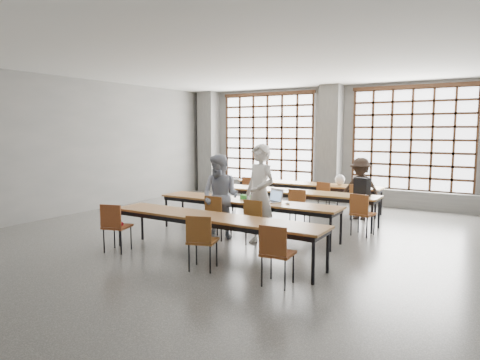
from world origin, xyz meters
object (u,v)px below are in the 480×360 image
Objects in this scene: chair_mid_right at (361,210)px; chair_near_left at (115,223)px; desk_row_d at (213,220)px; chair_near_right at (276,249)px; chair_back_mid at (326,195)px; chair_back_right at (359,198)px; desk_row_c at (246,203)px; plastic_bag at (340,180)px; chair_mid_centre at (299,204)px; backpack at (362,187)px; chair_front_right at (256,218)px; laptop_back at (358,184)px; phone at (251,201)px; student_back at (360,189)px; student_female at (221,197)px; chair_back_left at (251,189)px; desk_row_a at (307,186)px; chair_near_mid at (201,237)px; chair_mid_left at (223,197)px; laptop_front at (273,199)px; green_box at (246,197)px; red_pouch at (117,224)px; mouse at (288,203)px; desk_row_b at (294,194)px; chair_front_left at (217,213)px.

chair_mid_right is 1.00× the size of chair_near_left.
desk_row_d is 1.64m from chair_near_right.
chair_back_mid is 1.00× the size of chair_back_right.
desk_row_d is (0.36, -1.71, 0.00)m from desk_row_c.
chair_back_mid is 3.08× the size of plastic_bag.
chair_back_right and chair_mid_centre have the same top height.
backpack is at bearing -56.64° from plastic_bag.
desk_row_c is at bearing 128.68° from chair_near_right.
chair_back_mid is at bearing 130.58° from chair_mid_right.
laptop_back reaches higher than chair_front_right.
phone is 0.45× the size of plastic_bag.
chair_back_mid is 0.59× the size of student_back.
student_female reaches higher than plastic_bag.
student_back is at bearing 92.18° from chair_back_right.
chair_back_left reaches higher than phone.
desk_row_d is at bearing -103.37° from student_back.
chair_near_mid is at bearing -83.60° from desk_row_a.
chair_mid_left and chair_near_left have the same top height.
laptop_front reaches higher than chair_front_right.
green_box reaches higher than desk_row_a.
chair_mid_right is 3.48m from chair_near_right.
plastic_bag is (0.67, 3.46, 0.14)m from phone.
chair_near_mid is 0.59× the size of student_back.
desk_row_d is 1.79m from red_pouch.
chair_front_right is 0.59× the size of student_back.
chair_near_right is 5.17m from student_back.
chair_mid_left is 8.98× the size of mouse.
chair_back_mid and chair_mid_centre have the same top height.
desk_row_a is 4.55× the size of chair_near_left.
desk_row_b is 4.34m from red_pouch.
chair_mid_right is 2.95m from chair_front_left.
phone is (-0.39, -0.21, -0.05)m from laptop_front.
red_pouch is (-2.07, -4.95, -0.04)m from chair_back_mid.
green_box is (-0.62, -0.03, -0.02)m from laptop_front.
chair_back_left is 6.77× the size of phone.
chair_back_left is at bearing 118.28° from green_box.
chair_mid_left is 2.58m from mouse.
chair_back_left is 2.18m from chair_back_mid.
chair_back_right is at bearing -21.40° from desk_row_a.
red_pouch is at bearing -120.36° from chair_back_right.
laptop_front is at bearing 90.40° from chair_near_mid.
backpack reaches higher than chair_front_left.
desk_row_b is at bearing 122.69° from chair_mid_centre.
chair_back_right is at bearing 74.78° from desk_row_d.
desk_row_d is 1.79m from mouse.
desk_row_b is 40.82× the size of mouse.
student_female is 3.18m from backpack.
desk_row_d is 1.27m from chair_front_left.
plastic_bag reaches higher than laptop_back.
desk_row_c is at bearing -110.98° from laptop_back.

